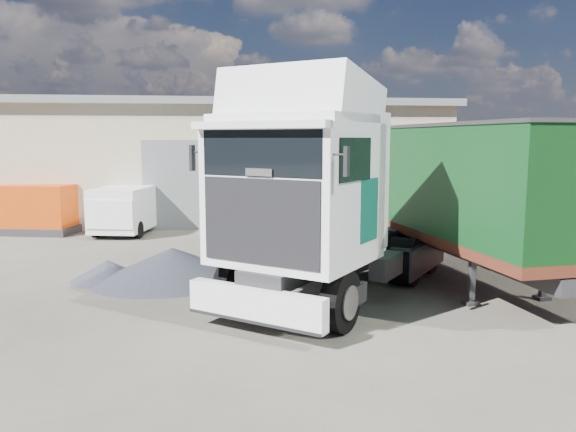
{
  "coord_description": "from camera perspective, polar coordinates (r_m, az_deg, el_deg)",
  "views": [
    {
      "loc": [
        -1.01,
        -12.86,
        3.66
      ],
      "look_at": [
        0.97,
        3.0,
        1.45
      ],
      "focal_mm": 35.0,
      "sensor_mm": 36.0,
      "label": 1
    }
  ],
  "objects": [
    {
      "name": "tractor_unit",
      "position": [
        12.21,
        3.01,
        0.64
      ],
      "size": [
        6.76,
        7.57,
        5.05
      ],
      "rotation": [
        0.0,
        0.0,
        -0.66
      ],
      "color": "black",
      "rests_on": "ground"
    },
    {
      "name": "brick_boundary_wall",
      "position": [
        22.76,
        26.27,
        0.99
      ],
      "size": [
        0.35,
        26.0,
        2.5
      ],
      "primitive_type": "cube",
      "color": "maroon",
      "rests_on": "ground"
    },
    {
      "name": "gravel_heap",
      "position": [
        14.89,
        -11.93,
        -4.92
      ],
      "size": [
        5.51,
        5.06,
        0.87
      ],
      "rotation": [
        0.0,
        0.0,
        0.25
      ],
      "color": "black",
      "rests_on": "ground"
    },
    {
      "name": "orange_skip",
      "position": [
        23.88,
        -24.1,
        0.38
      ],
      "size": [
        3.38,
        2.54,
        1.89
      ],
      "rotation": [
        0.0,
        0.0,
        -0.23
      ],
      "color": "#2D2D30",
      "rests_on": "ground"
    },
    {
      "name": "warehouse",
      "position": [
        29.3,
        -17.02,
        5.6
      ],
      "size": [
        30.6,
        12.6,
        5.42
      ],
      "color": "#C1B194",
      "rests_on": "ground"
    },
    {
      "name": "panel_van",
      "position": [
        22.9,
        -15.81,
        0.76
      ],
      "size": [
        2.69,
        4.71,
        1.81
      ],
      "rotation": [
        0.0,
        0.0,
        -0.21
      ],
      "color": "black",
      "rests_on": "ground"
    },
    {
      "name": "box_trailer",
      "position": [
        16.64,
        14.2,
        3.48
      ],
      "size": [
        3.73,
        12.28,
        4.02
      ],
      "rotation": [
        0.0,
        0.0,
        0.1
      ],
      "color": "#2D2D30",
      "rests_on": "ground"
    },
    {
      "name": "ground",
      "position": [
        13.41,
        -2.56,
        -7.96
      ],
      "size": [
        120.0,
        120.0,
        0.0
      ],
      "primitive_type": "plane",
      "color": "black",
      "rests_on": "ground"
    }
  ]
}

